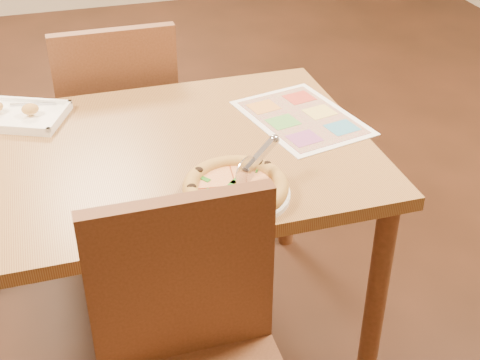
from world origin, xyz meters
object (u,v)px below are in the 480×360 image
object	(u,v)px
pizza	(236,187)
menu	(302,117)
dining_table	(144,179)
plate	(240,194)
pizza_cutter	(256,160)
chair_far	(117,109)
appetizer_tray	(17,116)
chair_near	(193,346)

from	to	relation	value
pizza	menu	bearing A→B (deg)	47.94
dining_table	menu	bearing A→B (deg)	7.56
dining_table	plate	size ratio (longest dim) A/B	5.10
menu	dining_table	bearing A→B (deg)	-172.44
pizza_cutter	pizza	bearing A→B (deg)	164.37
pizza	pizza_cutter	size ratio (longest dim) A/B	1.98
menu	chair_far	bearing A→B (deg)	133.41
appetizer_tray	pizza_cutter	bearing A→B (deg)	-44.59
pizza_cutter	menu	size ratio (longest dim) A/B	0.33
dining_table	chair_near	world-z (taller)	chair_near
pizza_cutter	menu	bearing A→B (deg)	19.04
pizza	appetizer_tray	distance (m)	0.79
plate	chair_near	bearing A→B (deg)	-122.68
plate	pizza	xyz separation A→B (m)	(-0.01, 0.01, 0.02)
plate	appetizer_tray	xyz separation A→B (m)	(-0.53, 0.60, 0.01)
plate	menu	world-z (taller)	plate
appetizer_tray	menu	size ratio (longest dim) A/B	0.83
dining_table	menu	size ratio (longest dim) A/B	3.22
dining_table	pizza_cutter	size ratio (longest dim) A/B	9.61
chair_near	chair_far	size ratio (longest dim) A/B	1.00
pizza_cutter	menu	world-z (taller)	pizza_cutter
chair_near	pizza	bearing A→B (deg)	59.08
chair_near	pizza_cutter	distance (m)	0.49
dining_table	menu	distance (m)	0.52
chair_far	plate	bearing A→B (deg)	102.84
plate	pizza_cutter	distance (m)	0.09
dining_table	appetizer_tray	bearing A→B (deg)	136.63
plate	menu	xyz separation A→B (m)	(0.30, 0.35, -0.00)
pizza	appetizer_tray	size ratio (longest dim) A/B	0.80
dining_table	plate	distance (m)	0.36
pizza_cutter	appetizer_tray	world-z (taller)	pizza_cutter
plate	pizza	world-z (taller)	pizza
plate	appetizer_tray	distance (m)	0.80
chair_far	pizza	world-z (taller)	chair_far
pizza_cutter	menu	xyz separation A→B (m)	(0.25, 0.33, -0.08)
dining_table	pizza	bearing A→B (deg)	-55.36
dining_table	appetizer_tray	size ratio (longest dim) A/B	3.89
dining_table	pizza	world-z (taller)	pizza
dining_table	chair_far	distance (m)	0.61
chair_far	pizza_cutter	size ratio (longest dim) A/B	3.47
appetizer_tray	menu	xyz separation A→B (m)	(0.83, -0.24, -0.01)
appetizer_tray	dining_table	bearing A→B (deg)	-43.37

